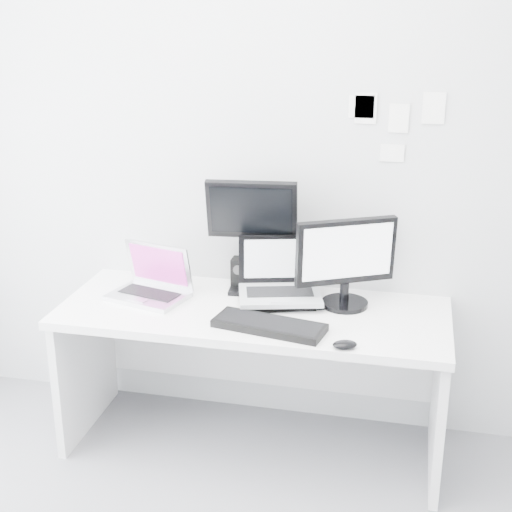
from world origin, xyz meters
The scene contains 14 objects.
back_wall centered at (0.00, 1.60, 1.35)m, with size 3.60×3.60×0.00m, color #B3B5B8.
desk centered at (0.00, 1.25, 0.36)m, with size 1.80×0.70×0.73m, color white.
macbook centered at (-0.52, 1.27, 0.86)m, with size 0.36×0.27×0.27m, color #BBBABF.
speaker centered at (-0.12, 1.50, 0.81)m, with size 0.08×0.08×0.16m, color black.
dell_laptop centered at (0.11, 1.34, 0.89)m, with size 0.38×0.30×0.32m, color #B7BABF.
rear_monitor centered at (-0.05, 1.47, 1.02)m, with size 0.43×0.15×0.58m, color black.
samsung_monitor centered at (0.41, 1.39, 0.95)m, with size 0.48×0.22×0.44m, color black.
keyboard centered at (0.12, 1.06, 0.75)m, with size 0.49×0.17×0.03m, color black.
mouse centered at (0.46, 0.94, 0.75)m, with size 0.10×0.07×0.03m, color black.
wall_note_0 centered at (0.45, 1.59, 1.62)m, with size 0.10×0.00×0.14m, color white.
wall_note_1 centered at (0.60, 1.59, 1.58)m, with size 0.09×0.00×0.13m, color white.
wall_note_2 centered at (0.75, 1.59, 1.63)m, with size 0.10×0.00×0.14m, color white.
wall_note_3 centered at (0.58, 1.59, 1.42)m, with size 0.11×0.00×0.08m, color white.
wall_note_4 centered at (0.43, 1.59, 1.63)m, with size 0.12×0.00×0.10m, color white.
Camera 1 is at (0.69, -1.77, 2.08)m, focal length 51.09 mm.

